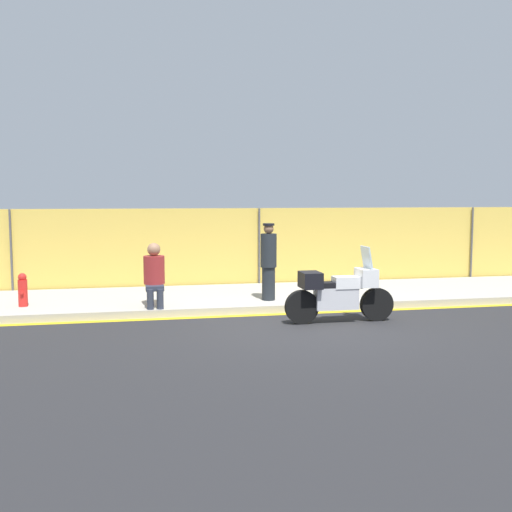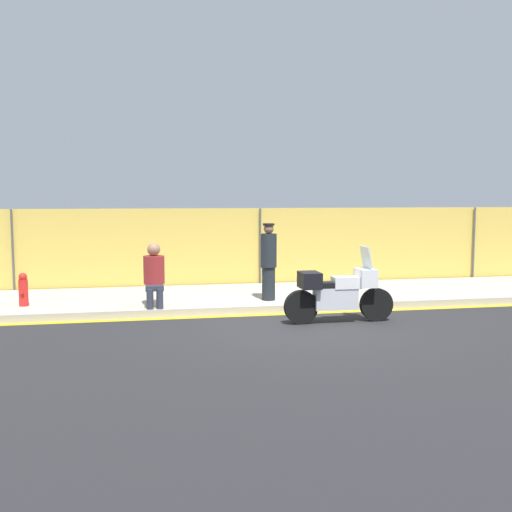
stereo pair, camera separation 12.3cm
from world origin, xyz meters
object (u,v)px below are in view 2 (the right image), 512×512
(officer_standing, at_px, (269,261))
(person_seated_on_curb, at_px, (154,272))
(motorcycle, at_px, (338,292))
(fire_hydrant, at_px, (23,290))

(officer_standing, bearing_deg, person_seated_on_curb, -174.17)
(officer_standing, bearing_deg, motorcycle, -61.08)
(person_seated_on_curb, xyz_separation_m, fire_hydrant, (-2.59, 0.49, -0.36))
(officer_standing, relative_size, person_seated_on_curb, 1.28)
(motorcycle, bearing_deg, officer_standing, 119.21)
(officer_standing, height_order, person_seated_on_curb, officer_standing)
(person_seated_on_curb, height_order, fire_hydrant, person_seated_on_curb)
(motorcycle, bearing_deg, person_seated_on_curb, 156.31)
(motorcycle, height_order, officer_standing, officer_standing)
(motorcycle, relative_size, person_seated_on_curb, 1.66)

